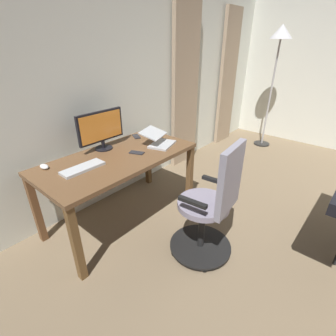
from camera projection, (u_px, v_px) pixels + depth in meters
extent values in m
cube|color=silver|center=(155.00, 80.00, 3.20)|extent=(5.30, 0.10, 2.55)
cube|color=tan|center=(228.00, 80.00, 4.39)|extent=(0.48, 0.06, 2.22)
cube|color=tan|center=(185.00, 89.00, 3.55)|extent=(0.55, 0.06, 2.22)
cube|color=brown|center=(118.00, 158.00, 2.40)|extent=(1.53, 0.76, 0.04)
cube|color=brown|center=(190.00, 175.00, 2.86)|extent=(0.06, 0.06, 0.70)
cube|color=brown|center=(76.00, 245.00, 1.88)|extent=(0.06, 0.06, 0.70)
cube|color=brown|center=(148.00, 159.00, 3.25)|extent=(0.06, 0.06, 0.70)
cube|color=brown|center=(36.00, 210.00, 2.27)|extent=(0.06, 0.06, 0.70)
cylinder|color=black|center=(200.00, 245.00, 2.29)|extent=(0.56, 0.56, 0.02)
sphere|color=black|center=(212.00, 231.00, 2.49)|extent=(0.05, 0.05, 0.05)
sphere|color=black|center=(182.00, 231.00, 2.48)|extent=(0.05, 0.05, 0.05)
sphere|color=black|center=(174.00, 254.00, 2.22)|extent=(0.05, 0.05, 0.05)
sphere|color=black|center=(204.00, 269.00, 2.07)|extent=(0.05, 0.05, 0.05)
sphere|color=black|center=(228.00, 252.00, 2.24)|extent=(0.05, 0.05, 0.05)
cylinder|color=black|center=(202.00, 227.00, 2.20)|extent=(0.06, 0.06, 0.44)
cylinder|color=gray|center=(203.00, 204.00, 2.08)|extent=(0.48, 0.48, 0.05)
cube|color=gray|center=(230.00, 180.00, 1.85)|extent=(0.38, 0.09, 0.55)
cube|color=black|center=(192.00, 202.00, 1.88)|extent=(0.07, 0.24, 0.03)
cube|color=black|center=(215.00, 180.00, 2.17)|extent=(0.07, 0.24, 0.03)
cylinder|color=black|center=(104.00, 148.00, 2.55)|extent=(0.18, 0.18, 0.01)
cylinder|color=black|center=(103.00, 144.00, 2.53)|extent=(0.04, 0.04, 0.07)
cube|color=black|center=(101.00, 126.00, 2.45)|extent=(0.51, 0.03, 0.30)
cube|color=orange|center=(102.00, 127.00, 2.44)|extent=(0.47, 0.01, 0.26)
cube|color=#B7BCC1|center=(83.00, 168.00, 2.13)|extent=(0.37, 0.14, 0.02)
cube|color=#B7BCC1|center=(162.00, 144.00, 2.63)|extent=(0.34, 0.29, 0.02)
cube|color=#B7BCC1|center=(153.00, 133.00, 2.62)|extent=(0.33, 0.28, 0.07)
ellipsoid|color=white|center=(44.00, 167.00, 2.15)|extent=(0.06, 0.10, 0.04)
cube|color=#232328|center=(137.00, 153.00, 2.45)|extent=(0.12, 0.16, 0.01)
cube|color=#232328|center=(136.00, 136.00, 2.86)|extent=(0.13, 0.16, 0.01)
cylinder|color=black|center=(261.00, 144.00, 4.66)|extent=(0.28, 0.28, 0.02)
cylinder|color=#A5A5A8|center=(270.00, 96.00, 4.27)|extent=(0.03, 0.03, 1.76)
cone|color=silver|center=(282.00, 31.00, 3.82)|extent=(0.35, 0.35, 0.21)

